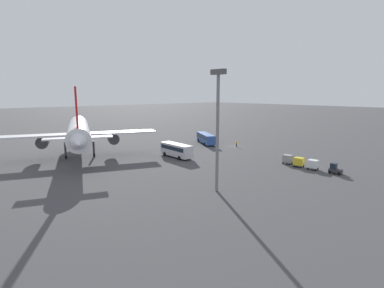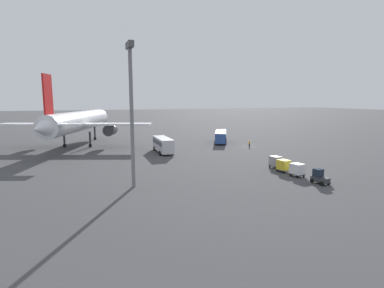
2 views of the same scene
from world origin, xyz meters
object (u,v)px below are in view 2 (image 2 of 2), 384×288
cargo_cart_white (297,169)px  worker_person (249,144)px  airplane (78,122)px  baggage_tug (319,177)px  shuttle_bus_far (163,144)px  cargo_cart_yellow (284,165)px  cargo_cart_grey (276,161)px  shuttle_bus_near (221,136)px

cargo_cart_white → worker_person: bearing=-17.3°
airplane → baggage_tug: 58.55m
baggage_tug → worker_person: size_ratio=1.45×
airplane → shuttle_bus_far: airplane is taller
worker_person → cargo_cart_yellow: 26.50m
cargo_cart_yellow → cargo_cart_grey: 3.20m
baggage_tug → shuttle_bus_near: bearing=-13.3°
baggage_tug → cargo_cart_grey: 10.62m
worker_person → shuttle_bus_near: bearing=18.2°
shuttle_bus_far → worker_person: shuttle_bus_far is taller
baggage_tug → cargo_cart_white: 4.39m
shuttle_bus_near → cargo_cart_white: 38.31m
cargo_cart_yellow → worker_person: bearing=-19.6°
shuttle_bus_near → baggage_tug: size_ratio=4.63×
shuttle_bus_near → cargo_cart_yellow: shuttle_bus_near is taller
shuttle_bus_far → worker_person: bearing=-87.9°
shuttle_bus_far → cargo_cart_yellow: size_ratio=4.67×
shuttle_bus_near → cargo_cart_grey: shuttle_bus_near is taller
shuttle_bus_near → shuttle_bus_far: 21.67m
cargo_cart_white → cargo_cart_grey: same height
baggage_tug → cargo_cart_yellow: (7.49, 0.38, 0.25)m
airplane → worker_person: airplane is taller
airplane → shuttle_bus_near: (-6.59, -37.08, -4.49)m
airplane → cargo_cart_white: (-44.49, -31.55, -5.20)m
shuttle_bus_near → cargo_cart_grey: size_ratio=5.37×
cargo_cart_yellow → shuttle_bus_near: bearing=-9.2°
cargo_cart_white → cargo_cart_yellow: size_ratio=1.00×
baggage_tug → worker_person: 33.55m
airplane → shuttle_bus_near: bearing=-79.3°
cargo_cart_grey → baggage_tug: bearing=178.2°
shuttle_bus_far → cargo_cart_grey: (-21.96, -14.43, -0.83)m
airplane → cargo_cart_yellow: bearing=-122.0°
shuttle_bus_far → cargo_cart_grey: 26.29m
airplane → cargo_cart_grey: bearing=-119.2°
cargo_cart_white → cargo_cart_yellow: bearing=2.3°
worker_person → cargo_cart_yellow: cargo_cart_yellow is taller
airplane → cargo_cart_grey: (-38.25, -32.13, -5.20)m
shuttle_bus_far → cargo_cart_white: 31.43m
cargo_cart_white → cargo_cart_grey: bearing=-5.3°
shuttle_bus_near → baggage_tug: shuttle_bus_near is taller
cargo_cart_yellow → shuttle_bus_far: bearing=28.7°
shuttle_bus_far → cargo_cart_grey: shuttle_bus_far is taller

